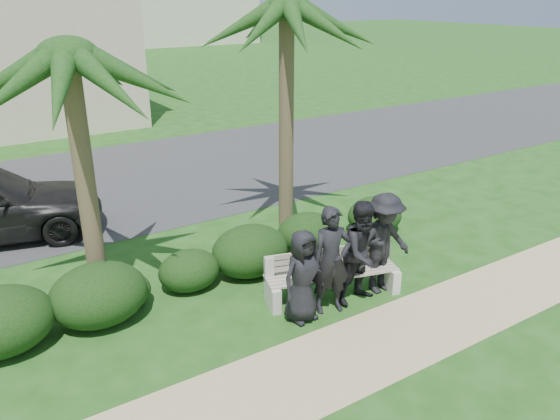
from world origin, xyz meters
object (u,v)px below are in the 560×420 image
(man_d, at_px, (383,243))
(palm_right, at_px, (287,9))
(man_b, at_px, (332,261))
(palm_left, at_px, (68,58))
(man_c, at_px, (363,252))
(man_a, at_px, (303,276))
(park_bench, at_px, (332,277))

(man_d, relative_size, palm_right, 0.33)
(man_b, height_order, palm_left, palm_left)
(man_c, xyz_separation_m, man_d, (0.51, 0.07, 0.01))
(man_a, bearing_deg, park_bench, 13.75)
(man_d, relative_size, palm_left, 0.37)
(man_c, bearing_deg, man_a, 173.68)
(man_a, height_order, palm_right, palm_right)
(park_bench, height_order, man_d, man_d)
(man_a, height_order, man_d, man_d)
(palm_left, bearing_deg, man_a, -43.31)
(man_d, bearing_deg, palm_left, 148.14)
(park_bench, distance_m, palm_left, 5.51)
(man_d, distance_m, palm_right, 5.05)
(man_a, distance_m, man_d, 1.72)
(man_b, bearing_deg, park_bench, 63.74)
(man_a, distance_m, palm_right, 5.49)
(palm_left, bearing_deg, man_c, -33.45)
(man_a, bearing_deg, man_b, -9.18)
(man_b, relative_size, palm_left, 0.37)
(man_a, xyz_separation_m, palm_left, (-2.60, 2.45, 3.31))
(man_b, height_order, man_c, man_b)
(park_bench, relative_size, palm_left, 0.50)
(man_c, xyz_separation_m, palm_right, (0.68, 3.43, 3.77))
(man_a, relative_size, palm_left, 0.31)
(man_a, xyz_separation_m, palm_right, (1.88, 3.36, 3.90))
(palm_left, bearing_deg, man_b, -38.23)
(man_d, bearing_deg, palm_right, 84.85)
(park_bench, relative_size, man_c, 1.37)
(man_a, relative_size, man_d, 0.85)
(park_bench, relative_size, palm_right, 0.44)
(man_a, xyz_separation_m, man_b, (0.55, -0.03, 0.14))
(man_a, bearing_deg, man_d, -5.82)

